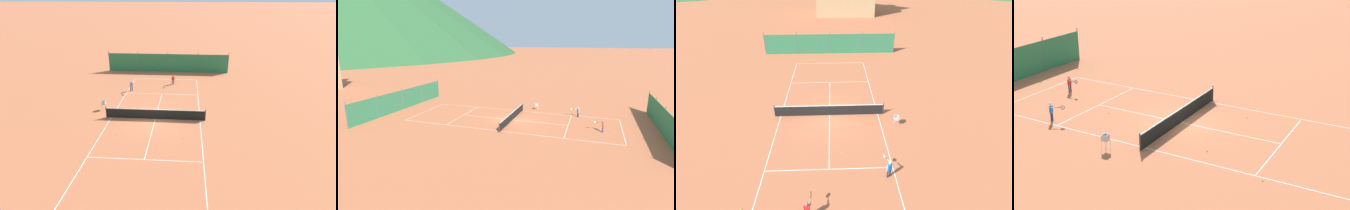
% 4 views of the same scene
% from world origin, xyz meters
% --- Properties ---
extents(ground_plane, '(600.00, 600.00, 0.00)m').
position_xyz_m(ground_plane, '(0.00, 0.00, 0.00)').
color(ground_plane, '#B7603D').
extents(court_line_markings, '(8.25, 23.85, 0.01)m').
position_xyz_m(court_line_markings, '(0.00, 0.00, 0.00)').
color(court_line_markings, white).
rests_on(court_line_markings, ground).
extents(tennis_net, '(9.18, 0.08, 1.06)m').
position_xyz_m(tennis_net, '(0.00, 0.00, 0.50)').
color(tennis_net, '#2D2D2D').
rests_on(tennis_net, ground).
extents(player_near_service, '(0.46, 1.05, 1.22)m').
position_xyz_m(player_near_service, '(3.66, -7.14, 0.71)').
color(player_near_service, '#23284C').
rests_on(player_near_service, ground).
extents(player_far_service, '(0.41, 1.01, 1.21)m').
position_xyz_m(player_far_service, '(-1.06, -9.87, 0.71)').
color(player_far_service, '#23284C').
rests_on(player_far_service, ground).
extents(tennis_ball_far_corner, '(0.07, 0.07, 0.07)m').
position_xyz_m(tennis_ball_far_corner, '(-2.66, 3.35, 0.03)').
color(tennis_ball_far_corner, '#CCE033').
rests_on(tennis_ball_far_corner, ground).
extents(tennis_ball_near_corner, '(0.07, 0.07, 0.07)m').
position_xyz_m(tennis_ball_near_corner, '(-0.61, -11.16, 0.03)').
color(tennis_ball_near_corner, '#CCE033').
rests_on(tennis_ball_near_corner, ground).
extents(tennis_ball_by_net_left, '(0.07, 0.07, 0.07)m').
position_xyz_m(tennis_ball_by_net_left, '(4.38, 6.88, 0.03)').
color(tennis_ball_by_net_left, '#CCE033').
rests_on(tennis_ball_by_net_left, ground).
extents(tennis_ball_alley_left, '(0.07, 0.07, 0.07)m').
position_xyz_m(tennis_ball_alley_left, '(0.96, -4.87, 0.03)').
color(tennis_ball_alley_left, '#CCE033').
rests_on(tennis_ball_alley_left, ground).
extents(tennis_ball_by_net_right, '(0.07, 0.07, 0.07)m').
position_xyz_m(tennis_ball_by_net_right, '(2.85, 3.19, 0.03)').
color(tennis_ball_by_net_right, '#CCE033').
rests_on(tennis_ball_by_net_right, ground).
extents(tennis_ball_mid_court, '(0.07, 0.07, 0.07)m').
position_xyz_m(tennis_ball_mid_court, '(-4.72, -9.21, 0.03)').
color(tennis_ball_mid_court, '#CCE033').
rests_on(tennis_ball_mid_court, ground).
extents(ball_hopper, '(0.36, 0.36, 0.89)m').
position_xyz_m(ball_hopper, '(5.31, -1.73, 0.66)').
color(ball_hopper, '#B7B7BC').
rests_on(ball_hopper, ground).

